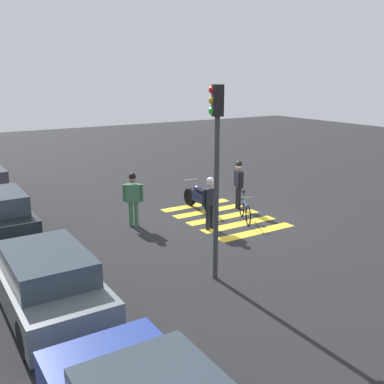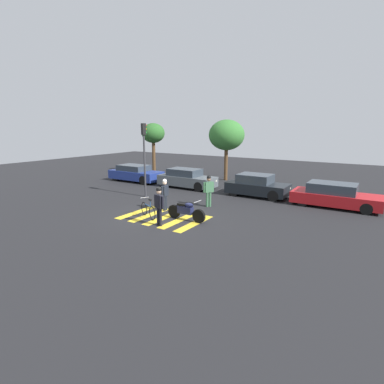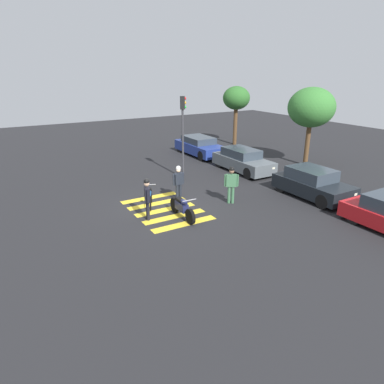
# 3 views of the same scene
# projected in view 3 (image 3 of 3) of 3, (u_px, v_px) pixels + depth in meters

# --- Properties ---
(ground_plane) EXTENTS (60.00, 60.00, 0.00)m
(ground_plane) POSITION_uv_depth(u_px,v_px,m) (165.00, 210.00, 15.76)
(ground_plane) COLOR #232326
(police_motorcycle) EXTENTS (2.15, 0.62, 1.05)m
(police_motorcycle) POSITION_uv_depth(u_px,v_px,m) (182.00, 208.00, 14.76)
(police_motorcycle) COLOR black
(police_motorcycle) RESTS_ON ground_plane
(leaning_bicycle) EXTENTS (1.54, 0.78, 1.00)m
(leaning_bicycle) POSITION_uv_depth(u_px,v_px,m) (151.00, 199.00, 16.00)
(leaning_bicycle) COLOR black
(leaning_bicycle) RESTS_ON ground_plane
(officer_on_foot) EXTENTS (0.26, 0.65, 1.74)m
(officer_on_foot) POSITION_uv_depth(u_px,v_px,m) (179.00, 181.00, 16.58)
(officer_on_foot) COLOR #1E232D
(officer_on_foot) RESTS_ON ground_plane
(officer_by_motorcycle) EXTENTS (0.65, 0.34, 1.82)m
(officer_by_motorcycle) POSITION_uv_depth(u_px,v_px,m) (147.00, 196.00, 14.39)
(officer_by_motorcycle) COLOR black
(officer_by_motorcycle) RESTS_ON ground_plane
(pedestrian_bystander) EXTENTS (0.43, 0.59, 1.81)m
(pedestrian_bystander) POSITION_uv_depth(u_px,v_px,m) (231.00, 182.00, 16.19)
(pedestrian_bystander) COLOR #3F724C
(pedestrian_bystander) RESTS_ON ground_plane
(crosswalk_stripes) EXTENTS (4.05, 2.91, 0.01)m
(crosswalk_stripes) POSITION_uv_depth(u_px,v_px,m) (165.00, 210.00, 15.75)
(crosswalk_stripes) COLOR yellow
(crosswalk_stripes) RESTS_ON ground_plane
(car_blue_hatchback) EXTENTS (4.57, 1.89, 1.35)m
(car_blue_hatchback) POSITION_uv_depth(u_px,v_px,m) (200.00, 146.00, 25.61)
(car_blue_hatchback) COLOR black
(car_blue_hatchback) RESTS_ON ground_plane
(car_grey_coupe) EXTENTS (4.34, 1.74, 1.41)m
(car_grey_coupe) POSITION_uv_depth(u_px,v_px,m) (242.00, 161.00, 21.51)
(car_grey_coupe) COLOR black
(car_grey_coupe) RESTS_ON ground_plane
(car_black_suv) EXTENTS (3.92, 1.89, 1.44)m
(car_black_suv) POSITION_uv_depth(u_px,v_px,m) (313.00, 184.00, 17.14)
(car_black_suv) COLOR black
(car_black_suv) RESTS_ON ground_plane
(traffic_light_pole) EXTENTS (0.31, 0.36, 4.67)m
(traffic_light_pole) POSITION_uv_depth(u_px,v_px,m) (183.00, 125.00, 19.32)
(traffic_light_pole) COLOR #38383D
(traffic_light_pole) RESTS_ON ground_plane
(street_tree_near) EXTENTS (2.21, 2.21, 4.78)m
(street_tree_near) POSITION_uv_depth(u_px,v_px,m) (236.00, 99.00, 28.20)
(street_tree_near) COLOR brown
(street_tree_near) RESTS_ON ground_plane
(street_tree_mid) EXTENTS (2.95, 2.95, 5.03)m
(street_tree_mid) POSITION_uv_depth(u_px,v_px,m) (311.00, 108.00, 21.84)
(street_tree_mid) COLOR brown
(street_tree_mid) RESTS_ON ground_plane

